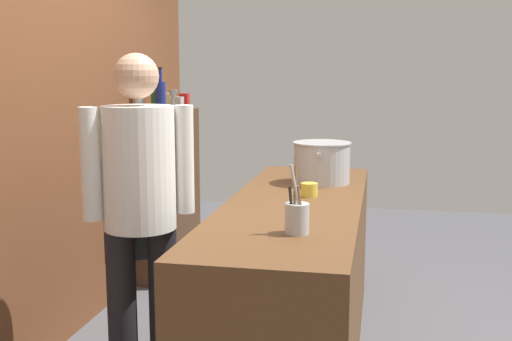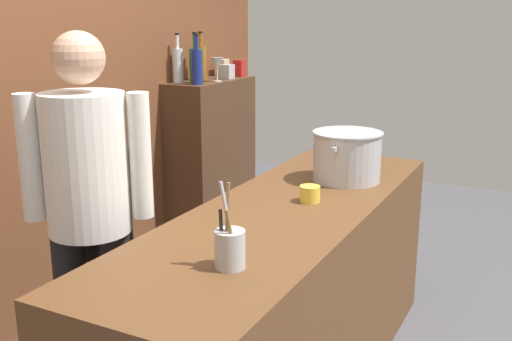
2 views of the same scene
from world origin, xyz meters
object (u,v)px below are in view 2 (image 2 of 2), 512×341
object	(u,v)px
wine_bottle_clear	(178,64)
wine_glass_tall	(217,64)
spice_tin_cream	(222,67)
wine_bottle_green	(195,64)
spice_tin_red	(239,68)
chef	(89,202)
stockpot_large	(347,156)
wine_bottle_cobalt	(197,66)
utensil_crock	(230,247)
butter_jar	(310,194)
spice_tin_silver	(227,72)
wine_bottle_amber	(201,62)

from	to	relation	value
wine_bottle_clear	wine_glass_tall	world-z (taller)	wine_bottle_clear
wine_bottle_clear	spice_tin_cream	bearing A→B (deg)	-2.90
wine_bottle_green	spice_tin_red	world-z (taller)	wine_bottle_green
wine_glass_tall	wine_bottle_clear	bearing A→B (deg)	131.61
chef	stockpot_large	xyz separation A→B (m)	(1.04, -0.76, 0.06)
wine_bottle_cobalt	spice_tin_cream	xyz separation A→B (m)	(0.58, 0.15, -0.06)
utensil_crock	wine_bottle_cobalt	world-z (taller)	wine_bottle_cobalt
utensil_crock	butter_jar	size ratio (longest dim) A/B	3.20
utensil_crock	wine_bottle_clear	size ratio (longest dim) A/B	0.91
wine_bottle_green	spice_tin_silver	size ratio (longest dim) A/B	3.32
wine_bottle_clear	wine_bottle_green	distance (m)	0.12
butter_jar	wine_bottle_cobalt	xyz separation A→B (m)	(0.91, 1.17, 0.46)
butter_jar	wine_bottle_cobalt	size ratio (longest dim) A/B	0.28
utensil_crock	wine_bottle_clear	bearing A→B (deg)	38.44
wine_bottle_amber	wine_bottle_green	bearing A→B (deg)	-159.88
wine_bottle_amber	butter_jar	bearing A→B (deg)	-131.79
stockpot_large	wine_glass_tall	distance (m)	1.43
utensil_crock	spice_tin_cream	distance (m)	2.69
wine_bottle_clear	stockpot_large	bearing A→B (deg)	-111.19
wine_bottle_amber	spice_tin_red	distance (m)	0.38
stockpot_large	wine_bottle_cobalt	distance (m)	1.35
utensil_crock	wine_glass_tall	distance (m)	2.31
chef	spice_tin_red	bearing A→B (deg)	-110.03
wine_bottle_cobalt	wine_bottle_amber	bearing A→B (deg)	26.88
spice_tin_cream	wine_glass_tall	bearing A→B (deg)	-154.52
spice_tin_cream	spice_tin_red	bearing A→B (deg)	-82.98
butter_jar	spice_tin_cream	world-z (taller)	spice_tin_cream
utensil_crock	spice_tin_red	distance (m)	2.64
wine_bottle_clear	spice_tin_cream	xyz separation A→B (m)	(0.54, -0.03, -0.06)
wine_bottle_green	spice_tin_silver	distance (m)	0.35
butter_jar	wine_glass_tall	distance (m)	1.68
wine_glass_tall	spice_tin_silver	world-z (taller)	wine_glass_tall
wine_bottle_clear	wine_bottle_green	xyz separation A→B (m)	(0.03, -0.12, 0.00)
wine_bottle_cobalt	wine_bottle_amber	size ratio (longest dim) A/B	0.98
butter_jar	wine_bottle_clear	xyz separation A→B (m)	(0.96, 1.35, 0.46)
wine_bottle_amber	spice_tin_cream	size ratio (longest dim) A/B	2.71
stockpot_large	spice_tin_silver	distance (m)	1.55
stockpot_large	spice_tin_cream	world-z (taller)	spice_tin_cream
wine_bottle_cobalt	spice_tin_cream	world-z (taller)	wine_bottle_cobalt
stockpot_large	wine_bottle_amber	xyz separation A→B (m)	(0.74, 1.32, 0.37)
butter_jar	spice_tin_silver	size ratio (longest dim) A/B	0.93
stockpot_large	utensil_crock	xyz separation A→B (m)	(-1.22, -0.01, -0.05)
utensil_crock	wine_bottle_amber	bearing A→B (deg)	34.35
utensil_crock	wine_bottle_cobalt	bearing A→B (deg)	35.33
chef	spice_tin_silver	bearing A→B (deg)	-108.90
utensil_crock	butter_jar	bearing A→B (deg)	2.88
wine_glass_tall	spice_tin_silver	bearing A→B (deg)	10.68
wine_bottle_green	spice_tin_cream	world-z (taller)	wine_bottle_green
chef	wine_bottle_amber	size ratio (longest dim) A/B	5.01
spice_tin_red	spice_tin_cream	bearing A→B (deg)	97.02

